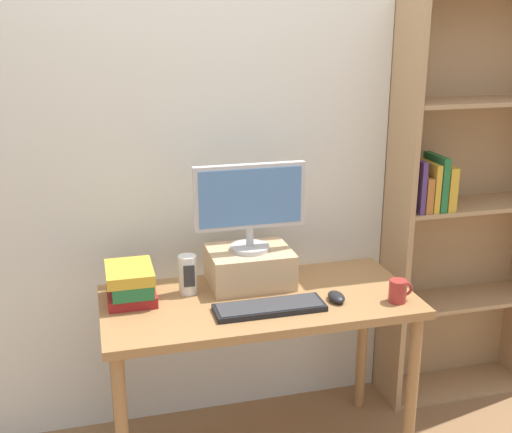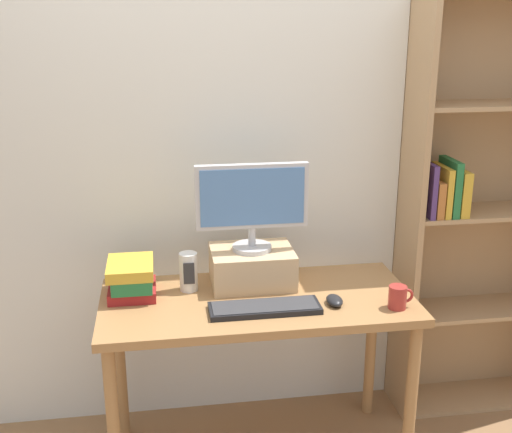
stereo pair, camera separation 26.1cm
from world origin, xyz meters
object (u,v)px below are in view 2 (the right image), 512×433
Objects in this scene: computer_monitor at (253,202)px; book_stack at (132,278)px; desk_speaker at (189,272)px; computer_mouse at (334,300)px; coffee_mug at (398,297)px; bookshelf_unit at (480,209)px; keyboard at (265,308)px; riser_box at (253,266)px; desk at (258,319)px.

computer_monitor reaches higher than book_stack.
desk_speaker is at bearing -174.05° from computer_monitor.
computer_monitor is at bearing 138.09° from computer_mouse.
computer_monitor reaches higher than coffee_mug.
bookshelf_unit is 1.22m from keyboard.
bookshelf_unit reaches higher than keyboard.
book_stack is (-0.52, 0.23, 0.06)m from keyboard.
riser_box is at bearing 5.13° from book_stack.
riser_box is at bearing 90.00° from computer_monitor.
keyboard is (0.01, -0.12, 0.11)m from desk.
bookshelf_unit is 19.47× the size of coffee_mug.
computer_monitor is 0.71m from coffee_mug.
book_stack is 2.37× the size of coffee_mug.
desk is 5.30× the size of book_stack.
desk_speaker reaches higher than coffee_mug.
riser_box is at bearing 6.25° from desk_speaker.
coffee_mug is at bearing -15.35° from book_stack.
riser_box is (-1.12, -0.16, -0.16)m from bookshelf_unit.
book_stack is 1.09m from coffee_mug.
computer_monitor is at bearing 4.97° from book_stack.
keyboard is 4.30× the size of coffee_mug.
bookshelf_unit is at bearing 8.24° from computer_monitor.
keyboard is (-1.11, -0.44, -0.23)m from bookshelf_unit.
desk_speaker is (-1.40, -0.19, -0.15)m from bookshelf_unit.
computer_monitor reaches higher than riser_box.
computer_mouse is 0.25m from coffee_mug.
desk is 0.49m from computer_monitor.
desk_speaker reaches higher than desk.
coffee_mug is at bearing -20.49° from desk_speaker.
coffee_mug is (0.53, -0.33, -0.32)m from computer_monitor.
computer_mouse is 0.63× the size of desk_speaker.
keyboard is 0.57m from book_stack.
computer_monitor is (0.00, -0.00, 0.29)m from riser_box.
keyboard is at bearing -88.73° from computer_monitor.
desk_speaker is (-0.28, 0.12, 0.18)m from desk.
desk is 12.41× the size of computer_mouse.
computer_monitor is 1.08× the size of keyboard.
desk is 2.92× the size of keyboard.
computer_monitor reaches higher than keyboard.
computer_mouse is at bearing -41.91° from computer_monitor.
computer_mouse is at bearing -42.07° from riser_box.
desk_speaker reaches higher than riser_box.
bookshelf_unit is at bearing 8.17° from riser_box.
keyboard is at bearing -41.05° from desk_speaker.
bookshelf_unit is 4.21× the size of computer_monitor.
computer_monitor is 2.86× the size of desk_speaker.
riser_box is 0.40m from computer_mouse.
computer_mouse is at bearing -20.54° from desk.
computer_monitor is at bearing -90.00° from riser_box.
computer_monitor is at bearing 91.27° from keyboard.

